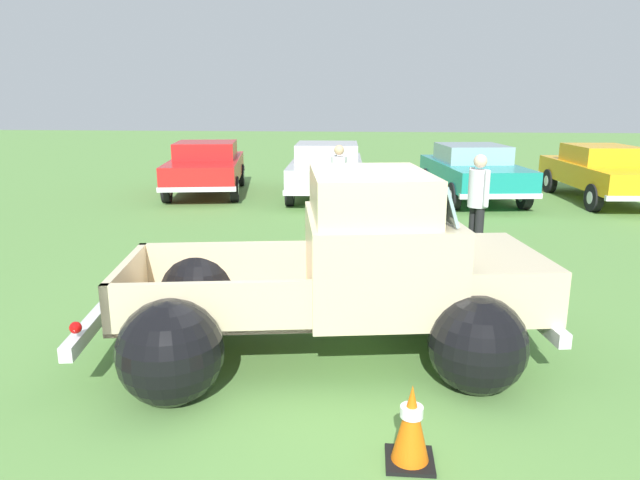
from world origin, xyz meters
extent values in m
plane|color=#609347|center=(0.00, 0.00, 0.00)|extent=(80.00, 80.00, 0.00)
cylinder|color=black|center=(1.30, 1.08, 0.38)|extent=(0.78, 0.33, 0.76)
cylinder|color=silver|center=(1.30, 1.08, 0.38)|extent=(0.37, 0.28, 0.34)
cylinder|color=black|center=(1.56, -0.64, 0.38)|extent=(0.78, 0.33, 0.76)
cylinder|color=silver|center=(1.56, -0.64, 0.38)|extent=(0.37, 0.28, 0.34)
cylinder|color=black|center=(-1.47, 0.66, 0.38)|extent=(0.78, 0.33, 0.76)
cylinder|color=silver|center=(-1.47, 0.66, 0.38)|extent=(0.37, 0.28, 0.34)
cylinder|color=black|center=(-1.20, -1.06, 0.38)|extent=(0.78, 0.33, 0.76)
cylinder|color=silver|center=(-1.20, -1.06, 0.38)|extent=(0.37, 0.28, 0.34)
sphere|color=black|center=(-1.47, 0.71, 0.44)|extent=(1.09, 1.09, 0.96)
sphere|color=black|center=(-1.20, -1.11, 0.44)|extent=(1.09, 1.09, 0.96)
cube|color=olive|center=(-0.94, -0.14, 0.54)|extent=(2.26, 1.83, 0.04)
cube|color=beige|center=(-1.05, 0.58, 0.77)|extent=(2.04, 0.39, 0.50)
cube|color=beige|center=(-0.83, -0.86, 0.77)|extent=(2.04, 0.39, 0.50)
cube|color=beige|center=(0.03, 0.01, 0.77)|extent=(0.31, 1.53, 0.50)
cube|color=beige|center=(-1.91, -0.29, 0.77)|extent=(0.31, 1.53, 0.50)
cube|color=beige|center=(0.64, 0.10, 0.99)|extent=(1.69, 1.90, 0.95)
cube|color=beige|center=(0.54, 0.08, 1.70)|extent=(1.37, 1.69, 0.45)
cube|color=#8CADB7|center=(1.18, 0.18, 1.68)|extent=(0.37, 1.47, 0.38)
cube|color=beige|center=(1.68, 0.25, 0.80)|extent=(1.48, 1.79, 0.55)
sphere|color=black|center=(1.30, 1.11, 0.42)|extent=(1.05, 1.05, 0.92)
sphere|color=black|center=(1.57, -0.67, 0.42)|extent=(1.05, 1.05, 0.92)
cube|color=silver|center=(-2.21, -0.34, 0.46)|extent=(0.42, 1.98, 0.14)
cube|color=silver|center=(2.21, 0.34, 0.46)|extent=(0.42, 1.98, 0.14)
sphere|color=red|center=(-2.29, 0.45, 0.64)|extent=(0.13, 0.13, 0.11)
sphere|color=red|center=(-2.06, -1.11, 0.64)|extent=(0.13, 0.13, 0.11)
cylinder|color=black|center=(-2.94, 8.76, 0.33)|extent=(0.31, 0.68, 0.66)
cylinder|color=silver|center=(-2.94, 8.76, 0.33)|extent=(0.26, 0.33, 0.30)
cylinder|color=black|center=(-4.65, 8.48, 0.33)|extent=(0.31, 0.68, 0.66)
cylinder|color=silver|center=(-4.65, 8.48, 0.33)|extent=(0.26, 0.33, 0.30)
cylinder|color=black|center=(-3.39, 11.49, 0.33)|extent=(0.31, 0.68, 0.66)
cylinder|color=silver|center=(-3.39, 11.49, 0.33)|extent=(0.26, 0.33, 0.30)
cylinder|color=black|center=(-5.10, 11.21, 0.33)|extent=(0.31, 0.68, 0.66)
cylinder|color=silver|center=(-5.10, 11.21, 0.33)|extent=(0.26, 0.33, 0.30)
cube|color=red|center=(-4.02, 9.99, 0.71)|extent=(2.54, 4.57, 0.55)
cube|color=red|center=(-4.05, 10.16, 1.21)|extent=(1.89, 2.06, 0.45)
cube|color=silver|center=(-4.37, 12.08, 0.45)|extent=(1.91, 0.41, 0.12)
cube|color=silver|center=(-3.67, 7.89, 0.45)|extent=(1.91, 0.41, 0.12)
cylinder|color=black|center=(0.32, 8.40, 0.33)|extent=(0.23, 0.67, 0.66)
cylinder|color=silver|center=(0.32, 8.40, 0.33)|extent=(0.23, 0.31, 0.30)
cylinder|color=black|center=(-1.44, 8.32, 0.33)|extent=(0.23, 0.67, 0.66)
cylinder|color=silver|center=(-1.44, 8.32, 0.33)|extent=(0.23, 0.31, 0.30)
cylinder|color=black|center=(0.19, 11.29, 0.33)|extent=(0.23, 0.67, 0.66)
cylinder|color=silver|center=(0.19, 11.29, 0.33)|extent=(0.23, 0.31, 0.30)
cylinder|color=black|center=(-1.56, 11.21, 0.33)|extent=(0.23, 0.67, 0.66)
cylinder|color=silver|center=(-1.56, 11.21, 0.33)|extent=(0.23, 0.31, 0.30)
cube|color=silver|center=(-0.62, 9.81, 0.71)|extent=(2.08, 4.60, 0.55)
cube|color=silver|center=(-0.63, 9.99, 1.21)|extent=(1.72, 1.97, 0.45)
cube|color=silver|center=(-0.72, 12.02, 0.45)|extent=(1.94, 0.19, 0.12)
cube|color=silver|center=(-0.52, 7.59, 0.45)|extent=(1.94, 0.19, 0.12)
cylinder|color=black|center=(4.29, 8.38, 0.33)|extent=(0.29, 0.68, 0.66)
cylinder|color=silver|center=(4.29, 8.38, 0.33)|extent=(0.25, 0.32, 0.30)
cylinder|color=black|center=(2.57, 8.14, 0.33)|extent=(0.29, 0.68, 0.66)
cylinder|color=silver|center=(2.57, 8.14, 0.33)|extent=(0.25, 0.32, 0.30)
cylinder|color=black|center=(3.91, 11.12, 0.33)|extent=(0.29, 0.68, 0.66)
cylinder|color=silver|center=(3.91, 11.12, 0.33)|extent=(0.25, 0.32, 0.30)
cylinder|color=black|center=(2.20, 10.89, 0.33)|extent=(0.29, 0.68, 0.66)
cylinder|color=silver|center=(2.20, 10.89, 0.33)|extent=(0.25, 0.32, 0.30)
cube|color=teal|center=(3.24, 9.63, 0.71)|extent=(2.42, 4.54, 0.55)
cube|color=#8CADB7|center=(3.22, 9.80, 1.21)|extent=(1.84, 2.02, 0.45)
cube|color=silver|center=(2.96, 11.74, 0.45)|extent=(1.91, 0.36, 0.12)
cube|color=silver|center=(3.53, 7.53, 0.45)|extent=(1.91, 0.36, 0.12)
cylinder|color=black|center=(5.84, 8.20, 0.33)|extent=(0.24, 0.67, 0.66)
cylinder|color=silver|center=(5.84, 8.20, 0.33)|extent=(0.23, 0.31, 0.30)
cylinder|color=black|center=(7.24, 11.13, 0.33)|extent=(0.24, 0.67, 0.66)
cylinder|color=silver|center=(7.24, 11.13, 0.33)|extent=(0.23, 0.31, 0.30)
cylinder|color=black|center=(5.65, 11.03, 0.33)|extent=(0.24, 0.67, 0.66)
cylinder|color=silver|center=(5.65, 11.03, 0.33)|extent=(0.23, 0.31, 0.30)
cube|color=#F2A819|center=(6.54, 9.67, 0.71)|extent=(2.00, 4.52, 0.55)
cube|color=#F2A819|center=(6.53, 9.84, 1.21)|extent=(1.59, 1.95, 0.45)
cube|color=silver|center=(6.40, 11.83, 0.45)|extent=(1.78, 0.22, 0.12)
cylinder|color=black|center=(2.34, 4.14, 0.42)|extent=(0.20, 0.20, 0.84)
cylinder|color=black|center=(2.41, 3.99, 0.42)|extent=(0.20, 0.20, 0.84)
cylinder|color=silver|center=(2.37, 4.06, 1.15)|extent=(0.45, 0.45, 0.63)
cylinder|color=silver|center=(2.28, 4.26, 1.18)|extent=(0.12, 0.12, 0.60)
cylinder|color=silver|center=(2.47, 3.86, 1.18)|extent=(0.12, 0.12, 0.60)
sphere|color=beige|center=(2.37, 4.06, 1.61)|extent=(0.30, 0.30, 0.23)
cylinder|color=gray|center=(0.71, 3.01, 0.39)|extent=(0.17, 0.17, 0.77)
cylinder|color=gray|center=(0.68, 3.18, 0.39)|extent=(0.17, 0.17, 0.77)
cylinder|color=silver|center=(0.69, 3.10, 1.06)|extent=(0.40, 0.40, 0.58)
cylinder|color=silver|center=(0.73, 2.88, 1.09)|extent=(0.10, 0.10, 0.55)
cylinder|color=#DBAD84|center=(0.65, 3.31, 1.09)|extent=(0.10, 0.10, 0.55)
sphere|color=#DBAD84|center=(0.69, 3.10, 1.49)|extent=(0.24, 0.24, 0.21)
cylinder|color=navy|center=(-0.16, 6.63, 0.40)|extent=(0.20, 0.20, 0.81)
cylinder|color=navy|center=(-0.08, 6.48, 0.40)|extent=(0.20, 0.20, 0.81)
cylinder|color=silver|center=(-0.12, 6.56, 1.11)|extent=(0.46, 0.46, 0.61)
cylinder|color=silver|center=(-0.22, 6.75, 1.14)|extent=(0.12, 0.12, 0.57)
cylinder|color=silver|center=(-0.02, 6.36, 1.14)|extent=(0.12, 0.12, 0.57)
sphere|color=#DBAD84|center=(-0.12, 6.56, 1.55)|extent=(0.29, 0.29, 0.22)
cube|color=black|center=(0.88, -1.90, 0.01)|extent=(0.36, 0.36, 0.03)
cone|color=orange|center=(0.88, -1.90, 0.33)|extent=(0.28, 0.28, 0.60)
cylinder|color=white|center=(0.88, -1.90, 0.42)|extent=(0.17, 0.17, 0.08)
camera|label=1|loc=(0.54, -5.68, 2.64)|focal=32.16mm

